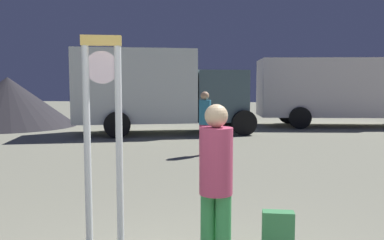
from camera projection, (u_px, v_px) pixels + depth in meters
The scene contains 7 objects.
standing_clock at pixel (103, 128), 3.89m from camera, with size 0.41×0.18×2.26m.
person_near_clock at pixel (216, 181), 3.51m from camera, with size 0.31×0.31×1.60m.
backpack at pixel (278, 233), 4.02m from camera, with size 0.33×0.18×0.46m.
person_distant at pixel (205, 120), 9.73m from camera, with size 0.31×0.31×1.62m.
box_truck_near at pixel (333, 90), 16.72m from camera, with size 7.18×3.05×2.91m.
box_truck_far at pixel (155, 89), 14.18m from camera, with size 6.81×4.01×3.05m.
dome_tent at pixel (8, 102), 16.60m from camera, with size 5.67×5.67×2.14m.
Camera 1 is at (0.35, -2.21, 1.76)m, focal length 35.93 mm.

